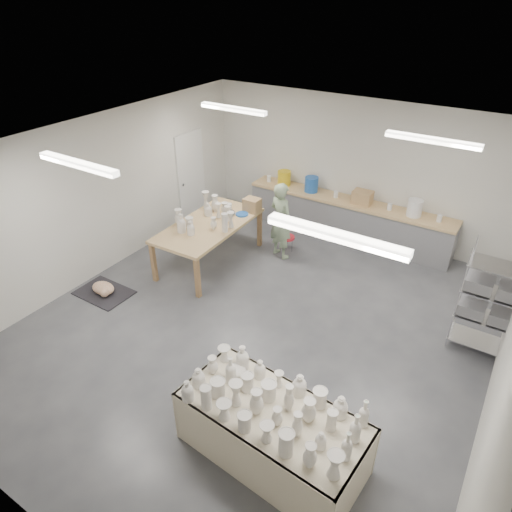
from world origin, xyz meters
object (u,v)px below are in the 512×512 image
Objects in this scene: potter at (281,221)px; red_stool at (287,238)px; work_table at (212,221)px; drying_table at (272,430)px.

potter is 4.45× the size of red_stool.
work_table reaches higher than red_stool.
work_table is at bearing 58.66° from potter.
potter reaches higher than work_table.
potter is at bearing 38.21° from work_table.
work_table is 1.69m from red_stool.
drying_table is at bearing -46.22° from work_table.
drying_table is 4.97m from red_stool.
red_stool is at bearing 45.77° from work_table.
work_table is 1.47× the size of potter.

